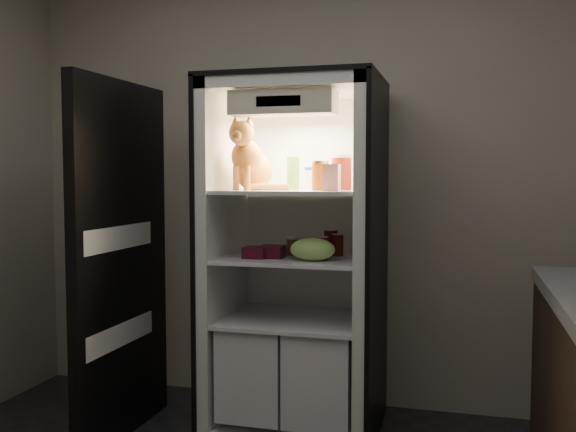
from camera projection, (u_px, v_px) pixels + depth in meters
name	position (u px, v px, depth m)	size (l,w,h in m)	color
room_shell	(190.00, 97.00, 2.07)	(3.60, 3.60, 3.60)	white
refrigerator	(297.00, 282.00, 3.46)	(0.90, 0.72, 1.88)	white
fridge_door	(121.00, 263.00, 3.32)	(0.07, 0.87, 1.85)	black
tabby_cat	(250.00, 162.00, 3.36)	(0.32, 0.37, 0.39)	#CD631A
parmesan_shaker	(293.00, 173.00, 3.41)	(0.07, 0.07, 0.17)	#268C2F
mayo_tub	(312.00, 178.00, 3.52)	(0.09, 0.09, 0.12)	white
salsa_jar	(320.00, 176.00, 3.26)	(0.09, 0.09, 0.15)	maroon
pepper_jar	(342.00, 172.00, 3.36)	(0.11, 0.11, 0.18)	maroon
cream_carton	(332.00, 178.00, 3.14)	(0.08, 0.08, 0.13)	white
soda_can_a	(331.00, 242.00, 3.44)	(0.07, 0.07, 0.14)	black
soda_can_b	(337.00, 245.00, 3.39)	(0.06, 0.06, 0.12)	black
soda_can_c	(322.00, 248.00, 3.23)	(0.06, 0.06, 0.12)	black
condiment_jar	(293.00, 246.00, 3.42)	(0.07, 0.07, 0.10)	#503416
grape_bag	(313.00, 249.00, 3.20)	(0.23, 0.17, 0.11)	#90C85D
berry_box_left	(256.00, 252.00, 3.31)	(0.11, 0.11, 0.06)	#4B0C1D
berry_box_right	(272.00, 252.00, 3.32)	(0.12, 0.12, 0.06)	#4B0C1D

